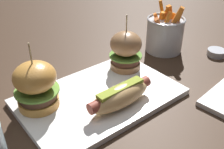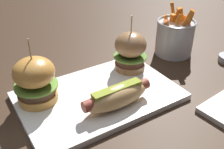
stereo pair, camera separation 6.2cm
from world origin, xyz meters
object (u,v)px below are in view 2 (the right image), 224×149
at_px(platter_main, 99,96).
at_px(hot_dog, 117,96).
at_px(slider_right, 130,51).
at_px(fries_bucket, 175,36).
at_px(slider_left, 35,80).

relative_size(platter_main, hot_dog, 2.22).
bearing_deg(platter_main, slider_right, 23.99).
bearing_deg(slider_right, hot_dog, -134.93).
bearing_deg(fries_bucket, slider_left, -175.92).
distance_m(hot_dog, slider_right, 0.17).
bearing_deg(hot_dog, platter_main, 100.67).
height_order(platter_main, slider_left, slider_left).
bearing_deg(platter_main, hot_dog, -79.33).
height_order(platter_main, slider_right, slider_right).
bearing_deg(slider_right, fries_bucket, 7.90).
height_order(hot_dog, slider_left, slider_left).
bearing_deg(slider_left, hot_dog, -38.81).
relative_size(hot_dog, slider_right, 1.11).
bearing_deg(slider_left, slider_right, 1.33).
bearing_deg(slider_left, fries_bucket, 4.08).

